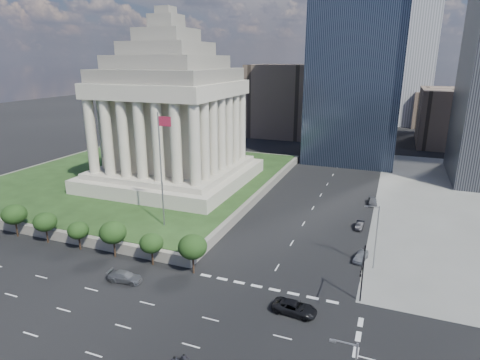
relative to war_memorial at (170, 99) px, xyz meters
The scene contains 17 objects.
ground 65.71m from the war_memorial, 56.82° to the left, with size 500.00×500.00×0.00m, color black.
plaza_terrace 23.35m from the war_memorial, 169.70° to the left, with size 66.00×70.00×1.80m, color #646156.
plaza_lawn 22.52m from the war_memorial, 169.70° to the left, with size 64.00×68.00×0.10m, color #1E3415.
war_memorial is the anchor object (origin of this frame).
flagpole 28.16m from the war_memorial, 63.11° to the right, with size 2.52×0.24×20.00m.
tree_row 38.69m from the war_memorial, 92.53° to the right, with size 53.00×4.00×6.00m, color black, non-canonical shape.
midrise_glass 59.82m from the war_memorial, 52.55° to the left, with size 26.00×26.00×60.00m, color black.
building_filler_ne 105.88m from the war_memorial, 51.17° to the left, with size 20.00×30.00×20.00m, color brown.
building_filler_nw 82.43m from the war_memorial, 87.21° to the left, with size 24.00×30.00×28.00m, color brown.
traffic_signal_ne 60.00m from the war_memorial, 36.42° to the right, with size 0.30×5.74×8.00m.
street_lamp_north 54.92m from the war_memorial, 25.92° to the right, with size 2.13×0.22×10.00m.
pickup_truck 58.43m from the war_memorial, 44.23° to the right, with size 5.53×2.55×1.54m, color black.
suv_grey 47.12m from the war_memorial, 69.17° to the right, with size 2.05×5.03×1.46m, color #4F5156.
parked_sedan_near 54.25m from the war_memorial, 24.88° to the right, with size 1.69×4.20×1.43m, color gray.
parked_sedan_mid 49.53m from the war_memorial, 10.81° to the right, with size 1.33×3.80×1.25m, color black.
parked_sedan_far 50.31m from the war_memorial, ahead, with size 4.49×1.80×1.53m, color #4C4E52.
motorcycle_trail 63.13m from the war_memorial, 58.90° to the right, with size 2.29×0.62×1.71m, color black, non-canonical shape.
Camera 1 is at (14.40, -32.33, 30.20)m, focal length 30.00 mm.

